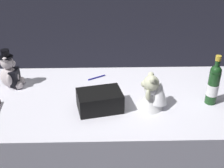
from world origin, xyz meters
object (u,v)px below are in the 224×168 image
at_px(champagne_bottle, 213,84).
at_px(signing_pen, 97,77).
at_px(gift_case_black, 100,101).
at_px(teddy_bear_groom, 11,73).
at_px(teddy_bear_bride, 153,94).

xyz_separation_m(champagne_bottle, signing_pen, (-0.72, 0.35, -0.13)).
xyz_separation_m(signing_pen, gift_case_black, (0.02, -0.40, 0.05)).
height_order(teddy_bear_groom, teddy_bear_bride, teddy_bear_groom).
relative_size(teddy_bear_bride, signing_pen, 1.75).
bearing_deg(teddy_bear_bride, signing_pen, 131.47).
bearing_deg(teddy_bear_groom, gift_case_black, -25.76).
height_order(signing_pen, gift_case_black, gift_case_black).
bearing_deg(teddy_bear_groom, signing_pen, 10.33).
height_order(teddy_bear_groom, gift_case_black, teddy_bear_groom).
bearing_deg(champagne_bottle, signing_pen, 154.34).
distance_m(teddy_bear_bride, champagne_bottle, 0.38).
distance_m(teddy_bear_groom, teddy_bear_bride, 0.97).
relative_size(signing_pen, gift_case_black, 0.44).
height_order(teddy_bear_bride, signing_pen, teddy_bear_bride).
height_order(teddy_bear_groom, signing_pen, teddy_bear_groom).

